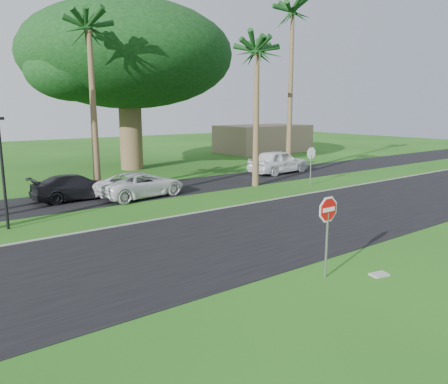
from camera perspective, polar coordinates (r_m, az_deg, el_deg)
The scene contains 16 objects.
ground at distance 15.35m, azimuth 3.16°, elevation -8.11°, with size 120.00×120.00×0.00m, color #1D4C13.
road at distance 16.85m, azimuth -1.24°, elevation -6.30°, with size 120.00×8.00×0.02m, color black.
parking_strip at distance 25.86m, azimuth -14.94°, elevation -0.52°, with size 120.00×5.00×0.02m, color black.
curb at distance 20.15m, azimuth -7.98°, elevation -3.44°, with size 120.00×0.12×0.06m, color gray.
stop_sign_near at distance 13.15m, azimuth 13.38°, elevation -3.61°, with size 1.05×0.07×2.62m.
stop_sign_far at distance 28.82m, azimuth 11.31°, elevation 4.35°, with size 1.05×0.07×2.62m.
palm_center at distance 27.08m, azimuth -17.22°, elevation 19.36°, with size 5.00×5.00×10.50m.
palm_right_near at distance 28.13m, azimuth 4.35°, elevation 17.48°, with size 5.00×5.00×9.50m.
palm_right_far at distance 34.87m, azimuth 8.94°, elevation 21.76°, with size 5.00×5.00×13.00m.
canopy_tree at distance 36.67m, azimuth -12.46°, elevation 16.94°, with size 16.50×16.50×13.12m.
streetlight_right at distance 20.00m, azimuth -26.98°, elevation 3.01°, with size 0.45×0.25×4.64m.
building_far at distance 50.00m, azimuth 5.12°, elevation 6.97°, with size 10.00×6.00×3.00m, color gray.
car_dark at distance 25.31m, azimuth -18.75°, elevation 0.59°, with size 1.95×4.78×1.39m, color black.
car_minivan at distance 25.09m, azimuth -10.76°, elevation 0.93°, with size 2.35×5.10×1.42m, color silver.
car_pickup at distance 33.75m, azimuth 7.12°, elevation 3.93°, with size 2.11×5.25×1.79m, color white.
utility_slab at distance 14.30m, azimuth 19.63°, elevation -10.11°, with size 0.55×0.35×0.06m, color gray.
Camera 1 is at (-9.36, -11.07, 5.04)m, focal length 35.00 mm.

